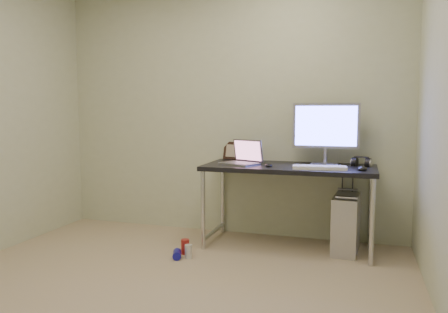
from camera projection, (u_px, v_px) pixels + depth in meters
floor at (150, 302)px, 2.84m from camera, size 3.50×3.50×0.00m
wall_back at (228, 110)px, 4.37m from camera, size 3.50×0.02×2.50m
desk at (289, 175)px, 3.92m from camera, size 1.51×0.66×0.75m
tower_computer at (346, 223)px, 3.84m from camera, size 0.24×0.49×0.53m
cable_a at (342, 201)px, 4.08m from camera, size 0.01×0.16×0.69m
cable_b at (352, 204)px, 4.03m from camera, size 0.02×0.11×0.71m
can_red at (185, 247)px, 3.78m from camera, size 0.08×0.08×0.13m
can_white at (188, 251)px, 3.68m from camera, size 0.08×0.08×0.11m
can_blue at (177, 254)px, 3.67m from camera, size 0.11×0.15×0.07m
laptop at (243, 158)px, 4.00m from camera, size 0.40×0.37×0.22m
monitor at (326, 129)px, 3.94m from camera, size 0.59×0.17×0.56m
keyboard at (319, 168)px, 3.66m from camera, size 0.46×0.19×0.03m
mouse_right at (362, 168)px, 3.59m from camera, size 0.09×0.13×0.04m
mouse_left at (269, 164)px, 3.83m from camera, size 0.09×0.12×0.04m
headphones at (361, 163)px, 3.85m from camera, size 0.18×0.11×0.11m
picture_frame at (234, 151)px, 4.37m from camera, size 0.23×0.11×0.18m
webcam at (258, 152)px, 4.29m from camera, size 0.05×0.04×0.12m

